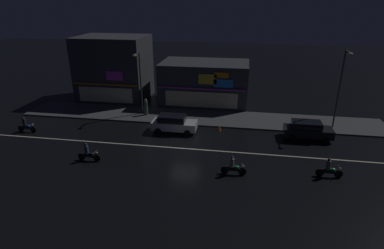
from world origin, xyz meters
The scene contains 15 objects.
ground_plane centered at (0.00, 0.00, 0.00)m, with size 140.00×140.00×0.00m, color black.
lane_divider_stripe centered at (0.00, 0.00, 0.01)m, with size 36.59×0.16×0.01m, color beige.
sidewalk_far centered at (0.00, 7.69, 0.07)m, with size 38.51×4.89×0.14m, color #424447.
storefront_left_block centered at (-11.55, 13.39, 3.89)m, with size 8.39×6.67×7.80m.
storefront_center_block centered at (0.00, 13.27, 2.50)m, with size 10.39×6.44×5.01m.
streetlamp_west centered at (-6.25, 7.52, 4.17)m, with size 0.44×1.64×6.80m.
streetlamp_mid centered at (13.71, 6.71, 4.61)m, with size 0.44×1.64×7.65m.
pedestrian_on_sidewalk centered at (-5.69, 7.34, 0.98)m, with size 0.38×0.38×1.82m.
parked_car_near_kerb centered at (-1.74, 3.54, 0.87)m, with size 4.30×1.98×1.67m.
parked_car_trailing centered at (10.75, 3.94, 0.87)m, with size 4.30×1.98×1.67m.
motorcycle_lead centered at (-15.85, 1.12, 0.63)m, with size 1.90×0.60×1.52m.
motorcycle_following centered at (4.29, -3.61, 0.63)m, with size 1.90×0.60×1.52m.
motorcycle_opposite_lane centered at (-7.20, -3.36, 0.63)m, with size 1.90×0.60×1.52m.
motorcycle_trailing_far centered at (11.16, -2.83, 0.63)m, with size 1.90×0.60×1.52m.
traffic_cone centered at (2.60, 4.57, 0.28)m, with size 0.36×0.36×0.55m, color orange.
Camera 1 is at (4.65, -24.18, 12.15)m, focal length 29.60 mm.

